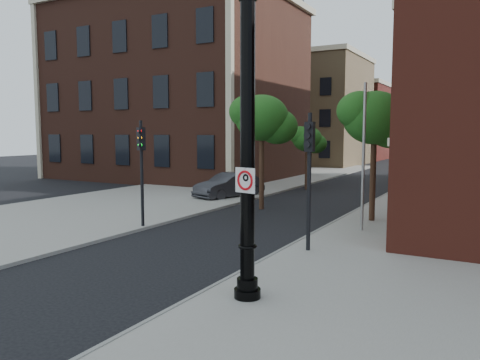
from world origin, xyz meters
The scene contains 16 objects.
ground centered at (0.00, 0.00, 0.00)m, with size 120.00×120.00×0.00m, color black.
sidewalk_right centered at (6.00, 10.00, 0.06)m, with size 8.00×60.00×0.12m, color gray.
sidewalk_left centered at (-9.00, 18.00, 0.06)m, with size 10.00×50.00×0.12m, color gray.
curb_edge centered at (2.05, 10.00, 0.07)m, with size 0.10×60.00×0.14m, color gray.
victorian_building centered at (-16.00, 23.97, 8.74)m, with size 18.60×14.60×17.95m.
bg_building_tan_a centered at (-12.00, 44.00, 6.00)m, with size 12.00×12.00×12.00m, color #947950.
bg_building_red centered at (-12.00, 58.00, 5.00)m, with size 12.00×12.00×10.00m, color maroon.
lamppost centered at (3.14, 0.48, 3.27)m, with size 0.60×0.60×7.09m.
no_parking_sign centered at (3.18, 0.31, 2.78)m, with size 0.53×0.14×0.54m.
parked_car centered at (-5.67, 14.64, 0.73)m, with size 1.54×4.40×1.45m, color #2D2D32.
traffic_signal_left centered at (-4.23, 5.50, 2.86)m, with size 0.34×0.37×4.24m.
traffic_signal_right centered at (2.80, 5.11, 2.95)m, with size 0.29×0.36×4.38m.
utility_pole centered at (3.49, 8.92, 2.80)m, with size 0.11×0.11×5.60m, color #999999.
street_tree_a centered at (-2.25, 12.08, 4.42)m, with size 3.11×2.81×5.60m.
street_tree_b centered at (-3.22, 20.68, 3.29)m, with size 2.32×2.10×4.18m.
street_tree_c centered at (3.38, 11.13, 4.32)m, with size 3.03×2.74×5.47m.
Camera 1 is at (7.93, -8.43, 3.80)m, focal length 35.00 mm.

